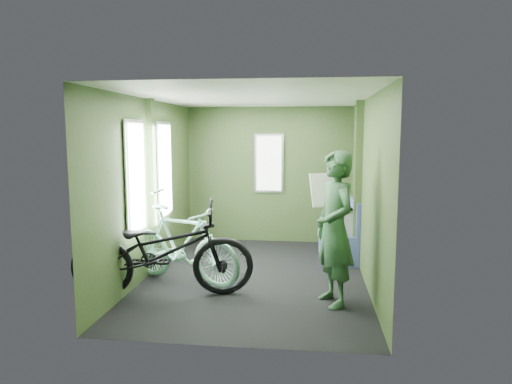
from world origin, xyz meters
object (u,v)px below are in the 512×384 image
bicycle_black (164,297)px  bench_seat (340,242)px  bicycle_mint (182,283)px  passenger (335,229)px  waste_box (349,236)px

bicycle_black → bench_seat: 2.78m
bicycle_mint → passenger: bearing=-83.3°
bicycle_mint → passenger: size_ratio=0.99×
bicycle_black → bicycle_mint: bearing=-19.2°
passenger → waste_box: bearing=146.5°
bicycle_black → passenger: size_ratio=1.22×
bicycle_mint → bicycle_black: bearing=-167.6°
bicycle_mint → bench_seat: (2.02, 1.33, 0.27)m
passenger → waste_box: (0.29, 1.66, -0.45)m
bicycle_black → waste_box: size_ratio=2.62×
waste_box → bicycle_mint: bearing=-150.8°
bicycle_black → waste_box: bearing=-63.5°
bicycle_mint → bench_seat: bearing=-35.7°
passenger → waste_box: size_ratio=2.14×
waste_box → bicycle_black: bearing=-142.8°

